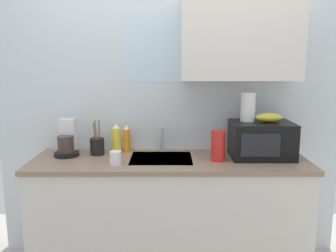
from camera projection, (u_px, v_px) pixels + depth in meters
kitchen_wall_assembly at (180, 94)px, 2.89m from camera, size 2.83×0.42×2.50m
counter_unit at (168, 214)px, 2.76m from camera, size 2.06×0.63×0.90m
sink_faucet at (160, 139)px, 2.89m from camera, size 0.03×0.03×0.19m
microwave at (260, 140)px, 2.70m from camera, size 0.46×0.35×0.27m
banana_bunch at (267, 117)px, 2.67m from camera, size 0.20×0.11×0.07m
paper_towel_roll at (246, 107)px, 2.71m from camera, size 0.11×0.11×0.22m
coffee_maker at (65, 142)px, 2.76m from camera, size 0.19×0.21×0.28m
dish_soap_bottle_orange at (125, 139)px, 2.87m from camera, size 0.06×0.06×0.22m
dish_soap_bottle_yellow at (115, 139)px, 2.84m from camera, size 0.07×0.07×0.23m
cereal_canister at (216, 146)px, 2.61m from camera, size 0.10×0.10×0.23m
mug_white at (114, 158)px, 2.53m from camera, size 0.08×0.08×0.09m
utensil_crock at (96, 146)px, 2.78m from camera, size 0.11×0.11×0.28m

